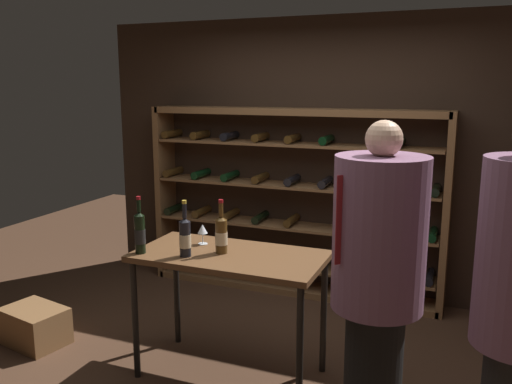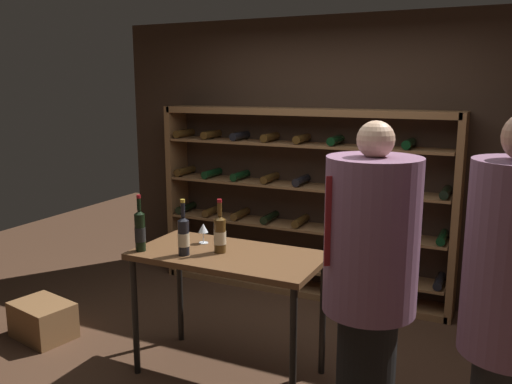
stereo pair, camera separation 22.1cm
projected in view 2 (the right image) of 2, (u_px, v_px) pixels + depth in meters
The scene contains 11 objects.
ground_plane at pixel (257, 376), 3.71m from camera, with size 9.57×9.57×0.00m, color #472D1E.
back_wall at pixel (338, 158), 5.03m from camera, with size 4.61×0.10×2.60m, color #332319.
wine_rack at pixel (300, 204), 5.05m from camera, with size 2.84×0.32×1.77m.
tasting_table at pixel (228, 266), 3.59m from camera, with size 1.27×0.65×0.88m.
person_guest_khaki at pixel (512, 304), 2.35m from camera, with size 0.43×0.43×1.88m.
person_guest_blue_shirt at pixel (370, 273), 2.88m from camera, with size 0.50×0.50×1.81m.
wine_crate at pixel (43, 320), 4.26m from camera, with size 0.48×0.34×0.29m, color brown.
wine_bottle_amber_reserve at pixel (220, 234), 3.56m from camera, with size 0.08×0.08×0.37m.
wine_bottle_green_slim at pixel (184, 235), 3.51m from camera, with size 0.08×0.08×0.38m.
wine_bottle_black_capsule at pixel (140, 230), 3.59m from camera, with size 0.07×0.07×0.39m.
wine_glass_stemmed_right at pixel (203, 229), 3.77m from camera, with size 0.07×0.07×0.14m.
Camera 2 is at (1.45, -3.06, 1.99)m, focal length 37.46 mm.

